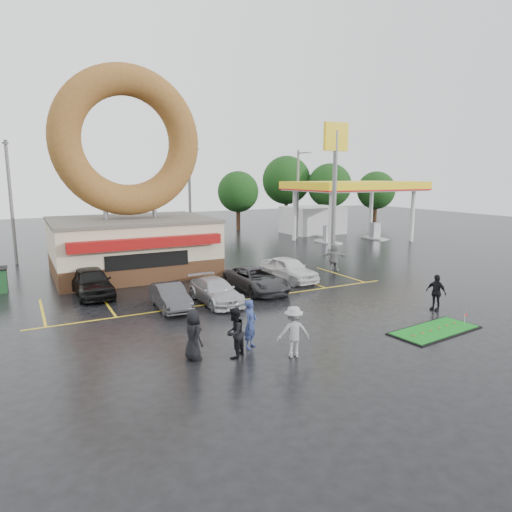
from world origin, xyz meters
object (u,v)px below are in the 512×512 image
car_white (289,269)px  streetlight_mid (190,195)px  person_cameraman (436,292)px  putting_green (435,330)px  car_black (92,282)px  donut_shop (130,207)px  car_dgrey (170,297)px  car_grey (256,279)px  person_blue (251,324)px  streetlight_right (298,192)px  streetlight_left (11,200)px  gas_station (335,202)px  shell_sign (335,164)px  car_silver (216,291)px

car_white → streetlight_mid: bearing=87.0°
person_cameraman → putting_green: (-2.48, -2.17, -0.86)m
car_black → car_white: (11.43, -2.01, -0.04)m
donut_shop → car_dgrey: 10.15m
car_grey → person_blue: 8.67m
streetlight_right → person_cameraman: 26.12m
streetlight_left → donut_shop: bearing=-44.8°
putting_green → person_cameraman: bearing=41.2°
streetlight_left → car_black: bearing=-73.1°
car_black → car_white: bearing=-11.8°
person_cameraman → car_black: bearing=-136.8°
donut_shop → streetlight_mid: size_ratio=1.50×
gas_station → putting_green: 29.76m
streetlight_mid → car_dgrey: (-7.34, -17.33, -4.16)m
shell_sign → car_dgrey: bearing=-152.8°
streetlight_left → putting_green: bearing=-57.8°
car_black → person_blue: person_blue is taller
donut_shop → car_silver: donut_shop is taller
car_black → putting_green: (12.00, -12.85, -0.75)m
streetlight_right → car_dgrey: streetlight_right is taller
streetlight_right → car_silver: bearing=-132.6°
person_cameraman → donut_shop: bearing=-155.1°
streetlight_mid → car_grey: 16.85m
person_cameraman → putting_green: 3.41m
person_blue → streetlight_right: bearing=13.6°
gas_station → streetlight_right: streetlight_right is taller
streetlight_right → car_grey: 22.53m
car_white → putting_green: 10.89m
car_grey → person_blue: size_ratio=2.54×
car_grey → streetlight_left: bearing=126.5°
car_silver → putting_green: size_ratio=0.99×
streetlight_left → gas_station: bearing=2.0°
gas_station → streetlight_mid: (-16.00, -0.02, 1.08)m
gas_station → donut_shop: bearing=-160.9°
car_silver → donut_shop: bearing=101.1°
gas_station → car_dgrey: 29.25m
donut_shop → streetlight_mid: 10.59m
gas_station → shell_sign: 11.93m
gas_station → person_cameraman: bearing=-116.7°
donut_shop → streetlight_left: (-7.00, 6.95, 0.32)m
car_grey → car_white: 3.25m
streetlight_left → car_grey: size_ratio=1.85×
streetlight_left → car_silver: streetlight_left is taller
streetlight_mid → car_grey: streetlight_mid is taller
car_black → shell_sign: bearing=9.8°
streetlight_left → putting_green: streetlight_left is taller
car_silver → gas_station: bearing=38.7°
car_grey → car_silver: bearing=-160.3°
shell_sign → car_silver: (-13.94, -8.50, -6.76)m
donut_shop → streetlight_mid: bearing=48.6°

